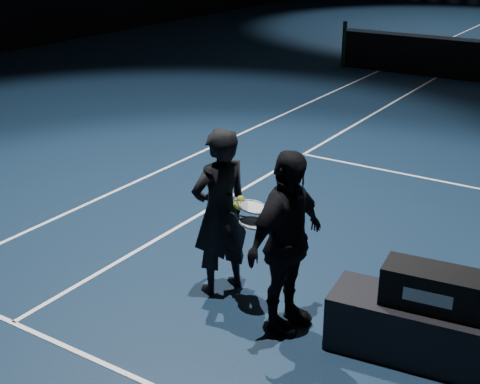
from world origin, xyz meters
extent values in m
cylinder|color=black|center=(-6.40, 0.00, 0.55)|extent=(0.10, 0.10, 1.10)
cube|color=black|center=(-0.89, -10.40, 0.24)|extent=(1.65, 0.73, 0.48)
cube|color=black|center=(-0.89, -10.40, 0.64)|extent=(0.83, 0.44, 0.32)
cube|color=white|center=(-0.89, -10.58, 0.64)|extent=(0.37, 0.05, 0.11)
imported|color=black|center=(-2.91, -10.40, 0.80)|extent=(0.58, 0.69, 1.61)
imported|color=black|center=(-2.09, -10.62, 0.80)|extent=(0.51, 0.98, 1.61)
camera|label=1|loc=(0.29, -15.02, 3.27)|focal=50.00mm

